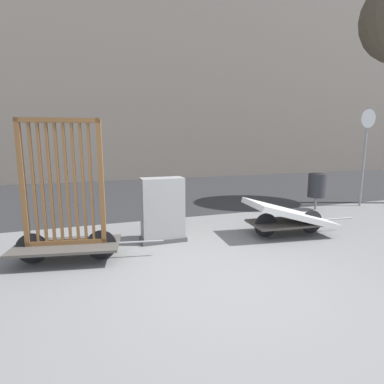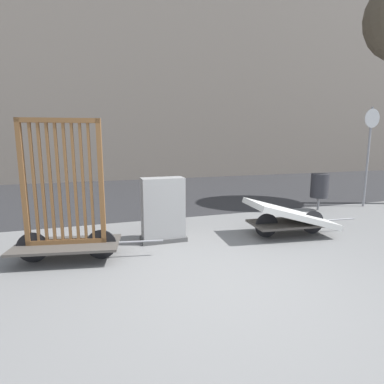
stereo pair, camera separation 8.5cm
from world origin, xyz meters
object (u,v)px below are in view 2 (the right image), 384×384
object	(u,v)px
trash_bin	(320,186)
sign_post	(369,144)
bike_cart_with_bedframe	(66,217)
utility_cabinet	(163,212)
bike_cart_with_mattress	(291,216)

from	to	relation	value
trash_bin	sign_post	bearing A→B (deg)	-0.25
bike_cart_with_bedframe	utility_cabinet	bearing A→B (deg)	26.33
bike_cart_with_bedframe	trash_bin	distance (m)	6.39
bike_cart_with_mattress	trash_bin	distance (m)	2.69
sign_post	utility_cabinet	bearing A→B (deg)	-169.12
sign_post	bike_cart_with_bedframe	bearing A→B (deg)	-168.01
bike_cart_with_bedframe	bike_cart_with_mattress	size ratio (longest dim) A/B	0.98
bike_cart_with_bedframe	utility_cabinet	xyz separation A→B (m)	(1.62, 0.47, -0.15)
utility_cabinet	sign_post	world-z (taller)	sign_post
trash_bin	sign_post	size ratio (longest dim) A/B	0.36
trash_bin	utility_cabinet	bearing A→B (deg)	-165.38
bike_cart_with_mattress	bike_cart_with_bedframe	bearing A→B (deg)	-175.20
trash_bin	sign_post	distance (m)	1.93
utility_cabinet	trash_bin	xyz separation A→B (m)	(4.55, 1.19, 0.11)
trash_bin	sign_post	world-z (taller)	sign_post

